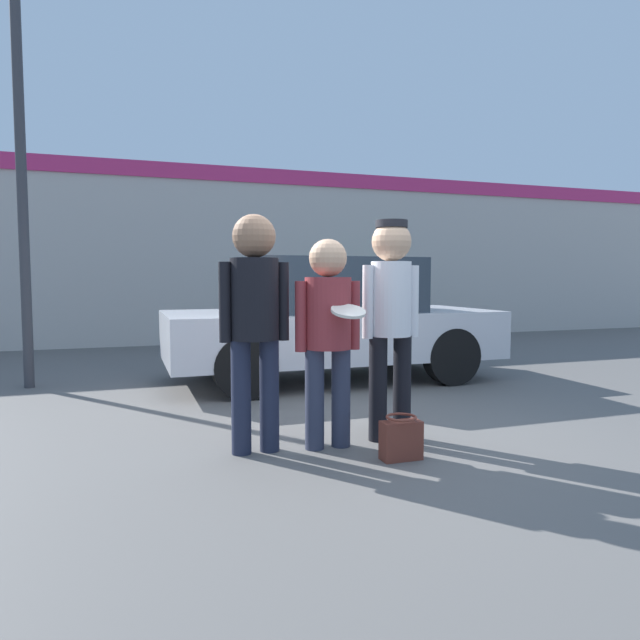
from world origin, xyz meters
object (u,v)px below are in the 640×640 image
object	(u,v)px
street_lamp	(35,50)
person_left	(255,309)
person_right	(391,307)
handbag	(401,438)
shrub	(373,310)
parked_car_near	(329,320)
person_middle_with_frisbee	(328,325)

from	to	relation	value
street_lamp	person_left	bearing A→B (deg)	-61.70
person_left	person_right	distance (m)	1.13
handbag	person_left	bearing A→B (deg)	151.63
person_right	shrub	world-z (taller)	person_right
person_right	shrub	distance (m)	7.22
person_left	shrub	xyz separation A→B (m)	(3.98, 6.60, -0.43)
person_left	shrub	world-z (taller)	person_left
person_left	parked_car_near	xyz separation A→B (m)	(1.59, 2.72, -0.31)
person_middle_with_frisbee	parked_car_near	xyz separation A→B (m)	(1.02, 2.79, -0.18)
parked_car_near	shrub	bearing A→B (deg)	58.33
person_right	street_lamp	world-z (taller)	street_lamp
person_middle_with_frisbee	handbag	distance (m)	1.02
person_left	person_middle_with_frisbee	size ratio (longest dim) A/B	1.11
person_middle_with_frisbee	shrub	world-z (taller)	person_middle_with_frisbee
handbag	person_right	bearing A→B (deg)	72.81
street_lamp	shrub	distance (m)	7.43
person_middle_with_frisbee	person_right	distance (m)	0.58
person_right	handbag	distance (m)	1.08
shrub	handbag	size ratio (longest dim) A/B	4.11
parked_car_near	street_lamp	world-z (taller)	street_lamp
person_left	parked_car_near	size ratio (longest dim) A/B	0.43
person_middle_with_frisbee	person_right	size ratio (longest dim) A/B	0.91
shrub	handbag	bearing A→B (deg)	-112.91
shrub	parked_car_near	bearing A→B (deg)	-121.67
person_middle_with_frisbee	street_lamp	bearing A→B (deg)	124.59
person_right	parked_car_near	xyz separation A→B (m)	(0.46, 2.73, -0.30)
person_middle_with_frisbee	street_lamp	world-z (taller)	street_lamp
person_left	handbag	world-z (taller)	person_left
person_left	person_right	bearing A→B (deg)	-0.76
street_lamp	parked_car_near	bearing A→B (deg)	-11.67
parked_car_near	shrub	size ratio (longest dim) A/B	3.14
handbag	street_lamp	bearing A→B (deg)	125.49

